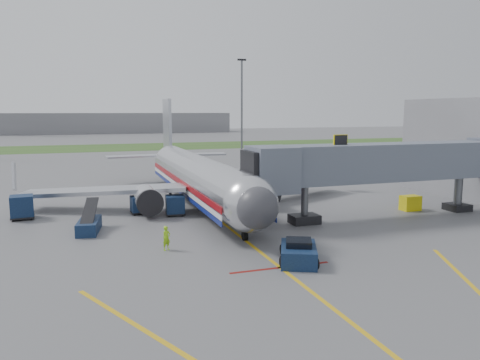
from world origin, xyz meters
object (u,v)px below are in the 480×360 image
object	(u,v)px
airliner	(198,176)
ramp_worker	(166,238)
belt_loader	(89,225)
pushback_tug	(299,253)

from	to	relation	value
airliner	ramp_worker	xyz separation A→B (m)	(-5.46, -13.85, -1.87)
airliner	belt_loader	size ratio (longest dim) A/B	8.02
belt_loader	airliner	bearing A→B (deg)	36.79
pushback_tug	belt_loader	xyz separation A→B (m)	(-11.35, 11.27, -0.05)
pushback_tug	ramp_worker	world-z (taller)	ramp_worker
ramp_worker	pushback_tug	bearing A→B (deg)	-63.94
airliner	ramp_worker	distance (m)	15.00
belt_loader	ramp_worker	xyz separation A→B (m)	(4.54, -6.37, 0.26)
airliner	pushback_tug	size ratio (longest dim) A/B	9.35
airliner	pushback_tug	world-z (taller)	airliner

